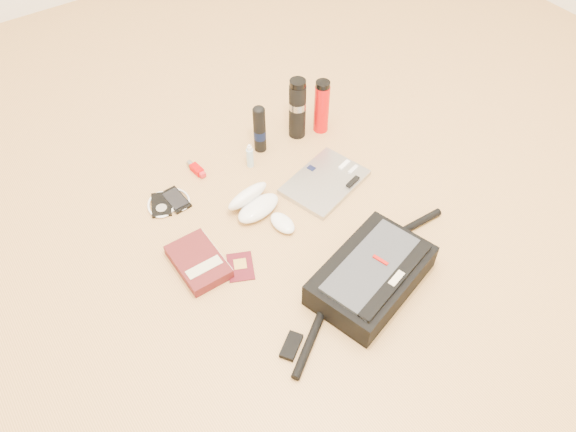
{
  "coord_description": "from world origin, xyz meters",
  "views": [
    {
      "loc": [
        -0.74,
        -0.96,
        1.49
      ],
      "look_at": [
        -0.03,
        0.06,
        0.06
      ],
      "focal_mm": 35.0,
      "sensor_mm": 36.0,
      "label": 1
    }
  ],
  "objects_px": {
    "book": "(199,262)",
    "thermos_red": "(322,107)",
    "messenger_bag": "(371,276)",
    "thermos_black": "(297,108)",
    "laptop": "(325,182)"
  },
  "relations": [
    {
      "from": "messenger_bag",
      "to": "thermos_black",
      "type": "xyz_separation_m",
      "value": [
        0.23,
        0.73,
        0.08
      ]
    },
    {
      "from": "thermos_black",
      "to": "thermos_red",
      "type": "bearing_deg",
      "value": -16.7
    },
    {
      "from": "messenger_bag",
      "to": "book",
      "type": "bearing_deg",
      "value": 121.43
    },
    {
      "from": "laptop",
      "to": "thermos_red",
      "type": "height_order",
      "value": "thermos_red"
    },
    {
      "from": "messenger_bag",
      "to": "laptop",
      "type": "xyz_separation_m",
      "value": [
        0.16,
        0.44,
        -0.04
      ]
    },
    {
      "from": "book",
      "to": "thermos_black",
      "type": "height_order",
      "value": "thermos_black"
    },
    {
      "from": "messenger_bag",
      "to": "thermos_red",
      "type": "height_order",
      "value": "thermos_red"
    },
    {
      "from": "book",
      "to": "thermos_red",
      "type": "height_order",
      "value": "thermos_red"
    },
    {
      "from": "laptop",
      "to": "thermos_red",
      "type": "bearing_deg",
      "value": 40.27
    },
    {
      "from": "thermos_red",
      "to": "laptop",
      "type": "bearing_deg",
      "value": -123.81
    },
    {
      "from": "messenger_bag",
      "to": "laptop",
      "type": "bearing_deg",
      "value": 54.56
    },
    {
      "from": "book",
      "to": "thermos_red",
      "type": "xyz_separation_m",
      "value": [
        0.74,
        0.32,
        0.09
      ]
    },
    {
      "from": "messenger_bag",
      "to": "thermos_red",
      "type": "relative_size",
      "value": 3.42
    },
    {
      "from": "laptop",
      "to": "thermos_black",
      "type": "relative_size",
      "value": 1.34
    },
    {
      "from": "messenger_bag",
      "to": "thermos_red",
      "type": "xyz_separation_m",
      "value": [
        0.33,
        0.7,
        0.06
      ]
    }
  ]
}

